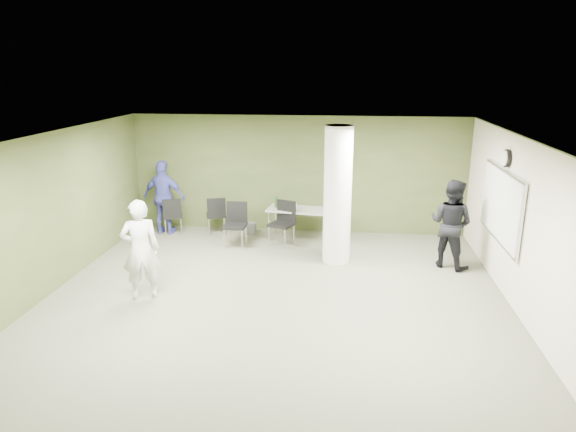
# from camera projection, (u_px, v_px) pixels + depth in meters

# --- Properties ---
(floor) EXTENTS (8.00, 8.00, 0.00)m
(floor) POSITION_uv_depth(u_px,v_px,m) (275.00, 300.00, 8.88)
(floor) COLOR #575846
(floor) RESTS_ON ground
(ceiling) EXTENTS (8.00, 8.00, 0.00)m
(ceiling) POSITION_uv_depth(u_px,v_px,m) (274.00, 138.00, 8.09)
(ceiling) COLOR white
(ceiling) RESTS_ON wall_back
(wall_back) EXTENTS (8.00, 2.80, 0.02)m
(wall_back) POSITION_uv_depth(u_px,v_px,m) (298.00, 174.00, 12.30)
(wall_back) COLOR #3C4C23
(wall_back) RESTS_ON floor
(wall_left) EXTENTS (0.02, 8.00, 2.80)m
(wall_left) POSITION_uv_depth(u_px,v_px,m) (47.00, 215.00, 8.92)
(wall_left) COLOR #3C4C23
(wall_left) RESTS_ON floor
(wall_right_cream) EXTENTS (0.02, 8.00, 2.80)m
(wall_right_cream) POSITION_uv_depth(u_px,v_px,m) (526.00, 231.00, 8.05)
(wall_right_cream) COLOR beige
(wall_right_cream) RESTS_ON floor
(column) EXTENTS (0.56, 0.56, 2.80)m
(column) POSITION_uv_depth(u_px,v_px,m) (338.00, 196.00, 10.28)
(column) COLOR silver
(column) RESTS_ON floor
(whiteboard) EXTENTS (0.05, 2.30, 1.30)m
(whiteboard) POSITION_uv_depth(u_px,v_px,m) (501.00, 205.00, 9.17)
(whiteboard) COLOR silver
(whiteboard) RESTS_ON wall_right_cream
(wall_clock) EXTENTS (0.06, 0.32, 0.32)m
(wall_clock) POSITION_uv_depth(u_px,v_px,m) (506.00, 158.00, 8.94)
(wall_clock) COLOR black
(wall_clock) RESTS_ON wall_right_cream
(folding_table) EXTENTS (1.63, 0.87, 0.99)m
(folding_table) POSITION_uv_depth(u_px,v_px,m) (301.00, 211.00, 11.82)
(folding_table) COLOR #999994
(folding_table) RESTS_ON floor
(wastebasket) EXTENTS (0.24, 0.24, 0.28)m
(wastebasket) POSITION_uv_depth(u_px,v_px,m) (251.00, 228.00, 12.35)
(wastebasket) COLOR #4C4C4C
(wastebasket) RESTS_ON floor
(chair_back_left) EXTENTS (0.56, 0.56, 0.90)m
(chair_back_left) POSITION_uv_depth(u_px,v_px,m) (173.00, 213.00, 12.24)
(chair_back_left) COLOR black
(chair_back_left) RESTS_ON floor
(chair_back_right) EXTENTS (0.57, 0.57, 0.91)m
(chair_back_right) POSITION_uv_depth(u_px,v_px,m) (216.00, 212.00, 12.27)
(chair_back_right) COLOR black
(chair_back_right) RESTS_ON floor
(chair_table_left) EXTENTS (0.50, 0.50, 0.98)m
(chair_table_left) POSITION_uv_depth(u_px,v_px,m) (236.00, 221.00, 11.47)
(chair_table_left) COLOR black
(chair_table_left) RESTS_ON floor
(chair_table_right) EXTENTS (0.65, 0.65, 0.99)m
(chair_table_right) POSITION_uv_depth(u_px,v_px,m) (284.00, 219.00, 11.55)
(chair_table_right) COLOR black
(chair_table_right) RESTS_ON floor
(woman_white) EXTENTS (0.76, 0.65, 1.77)m
(woman_white) POSITION_uv_depth(u_px,v_px,m) (141.00, 250.00, 8.74)
(woman_white) COLOR silver
(woman_white) RESTS_ON floor
(man_black) EXTENTS (1.10, 1.06, 1.79)m
(man_black) POSITION_uv_depth(u_px,v_px,m) (451.00, 224.00, 10.15)
(man_black) COLOR black
(man_black) RESTS_ON floor
(man_blue) EXTENTS (1.09, 0.55, 1.78)m
(man_blue) POSITION_uv_depth(u_px,v_px,m) (164.00, 197.00, 12.21)
(man_blue) COLOR #4246A4
(man_blue) RESTS_ON floor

